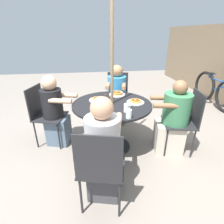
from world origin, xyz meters
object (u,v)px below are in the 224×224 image
(patio_chair_south, at_px, (44,112))
(diner_west, at_px, (103,154))
(diner_north, at_px, (172,121))
(pancake_plate_c, at_px, (117,94))
(patio_table, at_px, (112,112))
(patio_chair_west, at_px, (101,166))
(pancake_plate_a, at_px, (97,99))
(diner_south, at_px, (55,114))
(patio_chair_north, at_px, (186,118))
(bicycle, at_px, (215,91))
(coffee_cup, at_px, (127,108))
(patio_chair_east, at_px, (117,93))
(diner_east, at_px, (117,97))
(drinking_glass_a, at_px, (106,104))
(drinking_glass_b, at_px, (129,114))
(pancake_plate_b, at_px, (135,102))
(syrup_bottle, at_px, (106,100))

(patio_chair_south, height_order, diner_west, diner_west)
(diner_north, distance_m, pancake_plate_c, 0.97)
(patio_table, xyz_separation_m, patio_chair_west, (1.06, -0.26, -0.07))
(pancake_plate_a, bearing_deg, patio_table, 53.04)
(diner_south, relative_size, pancake_plate_c, 4.44)
(patio_chair_north, height_order, diner_south, diner_south)
(pancake_plate_c, distance_m, bicycle, 2.86)
(patio_table, xyz_separation_m, coffee_cup, (0.32, 0.15, 0.19))
(patio_chair_north, xyz_separation_m, patio_chair_east, (-1.30, -0.81, 0.00))
(diner_south, bearing_deg, coffee_cup, 76.87)
(patio_chair_west, bearing_deg, diner_east, 89.98)
(patio_chair_west, height_order, drinking_glass_a, patio_chair_west)
(patio_chair_west, height_order, drinking_glass_b, patio_chair_west)
(patio_chair_east, xyz_separation_m, coffee_cup, (1.38, -0.11, 0.26))
(patio_chair_west, bearing_deg, pancake_plate_b, 73.40)
(diner_north, height_order, patio_chair_east, diner_north)
(patio_chair_south, xyz_separation_m, syrup_bottle, (0.31, 0.96, 0.26))
(patio_chair_west, bearing_deg, drinking_glass_a, 94.25)
(drinking_glass_b, bearing_deg, bicycle, 125.66)
(patio_chair_east, relative_size, drinking_glass_b, 8.75)
(patio_chair_west, distance_m, bicycle, 3.90)
(drinking_glass_a, bearing_deg, bicycle, 117.84)
(diner_east, bearing_deg, patio_chair_east, -90.00)
(pancake_plate_b, xyz_separation_m, pancake_plate_c, (-0.38, -0.21, 0.00))
(pancake_plate_a, distance_m, coffee_cup, 0.60)
(patio_chair_west, bearing_deg, syrup_bottle, 94.80)
(patio_table, height_order, drinking_glass_a, drinking_glass_a)
(pancake_plate_c, distance_m, coffee_cup, 0.68)
(patio_chair_north, height_order, diner_west, diner_west)
(pancake_plate_c, bearing_deg, drinking_glass_b, -0.32)
(diner_east, xyz_separation_m, diner_west, (1.77, -0.43, 0.02))
(patio_chair_west, xyz_separation_m, coffee_cup, (-0.74, 0.41, 0.26))
(patio_chair_west, bearing_deg, patio_chair_north, 45.62)
(pancake_plate_c, xyz_separation_m, drinking_glass_b, (0.87, -0.00, 0.03))
(diner_north, distance_m, pancake_plate_b, 0.63)
(diner_north, height_order, bicycle, diner_north)
(diner_north, xyz_separation_m, diner_east, (-1.08, -0.67, 0.03))
(diner_north, height_order, drinking_glass_a, diner_north)
(patio_chair_north, xyz_separation_m, patio_chair_south, (-0.53, -2.12, 0.00))
(pancake_plate_b, height_order, drinking_glass_a, drinking_glass_a)
(diner_north, relative_size, pancake_plate_c, 4.36)
(diner_west, height_order, bicycle, diner_west)
(pancake_plate_c, height_order, coffee_cup, coffee_cup)
(syrup_bottle, distance_m, coffee_cup, 0.39)
(pancake_plate_b, bearing_deg, diner_east, -171.75)
(patio_table, height_order, patio_chair_east, patio_chair_east)
(diner_north, xyz_separation_m, drinking_glass_b, (0.31, -0.75, 0.31))
(patio_chair_north, distance_m, diner_west, 1.44)
(diner_east, relative_size, patio_chair_west, 1.20)
(patio_chair_east, bearing_deg, patio_chair_south, 43.93)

